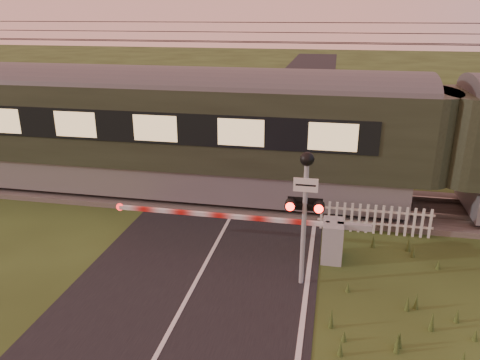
% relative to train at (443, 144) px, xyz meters
% --- Properties ---
extents(ground, '(160.00, 160.00, 0.00)m').
position_rel_train_xyz_m(ground, '(-6.59, -6.50, -2.45)').
color(ground, '#2A3815').
rests_on(ground, ground).
extents(road, '(6.00, 140.00, 0.03)m').
position_rel_train_xyz_m(road, '(-6.58, -6.73, -2.44)').
color(road, black).
rests_on(road, ground).
extents(track_bed, '(140.00, 3.40, 0.39)m').
position_rel_train_xyz_m(track_bed, '(-6.59, 0.00, -2.38)').
color(track_bed, '#47423D').
rests_on(track_bed, ground).
extents(overhead_wires, '(120.00, 0.62, 0.62)m').
position_rel_train_xyz_m(overhead_wires, '(-6.59, 0.00, 3.28)').
color(overhead_wires, black).
rests_on(overhead_wires, ground).
extents(train, '(46.44, 3.20, 4.34)m').
position_rel_train_xyz_m(train, '(0.00, 0.00, 0.00)').
color(train, slate).
rests_on(train, ground).
extents(boom_gate, '(7.27, 0.85, 1.13)m').
position_rel_train_xyz_m(boom_gate, '(-3.65, -3.75, -1.82)').
color(boom_gate, gray).
rests_on(boom_gate, ground).
extents(crossing_signal, '(0.87, 0.36, 3.43)m').
position_rel_train_xyz_m(crossing_signal, '(-4.00, -5.16, -0.09)').
color(crossing_signal, gray).
rests_on(crossing_signal, ground).
extents(picket_fence, '(3.44, 0.08, 0.94)m').
position_rel_train_xyz_m(picket_fence, '(-2.04, -1.89, -1.97)').
color(picket_fence, silver).
rests_on(picket_fence, ground).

